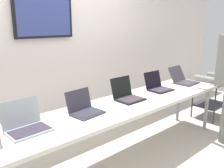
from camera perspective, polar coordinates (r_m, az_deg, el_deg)
ground at (r=3.09m, az=1.58°, el=-18.16°), size 8.00×8.00×0.04m
back_wall at (r=3.53m, az=-11.25°, el=7.46°), size 8.00×0.11×2.45m
workbench at (r=2.78m, az=1.68°, el=-5.88°), size 3.47×0.70×0.72m
laptop_station_0 at (r=2.26m, az=-19.72°, el=-8.85°), size 0.36×0.32×0.26m
laptop_station_1 at (r=2.53m, az=-6.60°, el=-5.70°), size 0.34×0.31×0.23m
laptop_station_2 at (r=2.96m, az=3.52°, el=-2.52°), size 0.32×0.32×0.26m
laptop_station_3 at (r=3.42m, az=10.75°, el=-0.45°), size 0.32×0.31×0.24m
laptop_station_4 at (r=3.91m, az=16.48°, el=1.05°), size 0.36×0.39×0.24m
storage_cart at (r=4.59m, az=22.37°, el=-2.04°), size 0.56×0.44×0.65m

